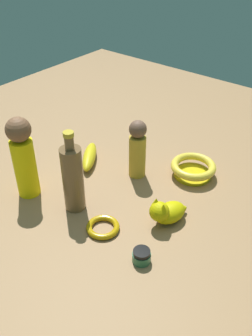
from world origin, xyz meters
The scene contains 9 objects.
ground centered at (0.00, 0.00, 0.00)m, with size 2.00×2.00×0.00m, color #936D47.
cat_figurine centered at (0.19, -0.05, 0.04)m, with size 0.09×0.13×0.09m.
banana centered at (-0.19, 0.03, 0.02)m, with size 0.17×0.04×0.04m, color gold.
person_figure_adult centered at (-0.22, -0.21, 0.13)m, with size 0.09×0.09×0.26m.
person_figure_child centered at (-0.02, 0.08, 0.10)m, with size 0.06×0.06×0.20m.
bangle centered at (0.07, -0.19, 0.01)m, with size 0.09×0.09×0.02m, color #B6890B.
bowl centered at (0.13, 0.19, 0.03)m, with size 0.15×0.15×0.05m.
bottle_tall centered at (-0.06, -0.17, 0.11)m, with size 0.06×0.06×0.25m.
nail_polish_jar centered at (0.22, -0.21, 0.02)m, with size 0.05×0.05×0.04m.
Camera 1 is at (0.58, -0.73, 0.73)m, focal length 39.89 mm.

